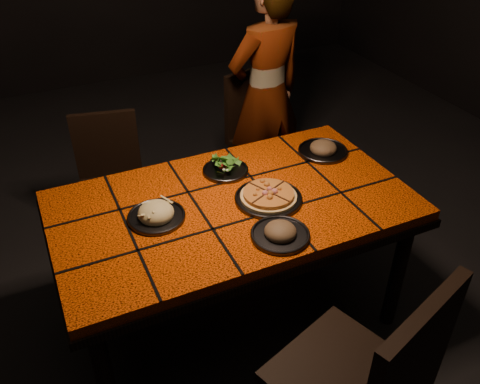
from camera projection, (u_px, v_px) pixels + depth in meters
name	position (u px, v px, depth m)	size (l,w,h in m)	color
room_shell	(231.00, 35.00, 1.86)	(6.04, 7.04, 3.08)	black
dining_table	(233.00, 215.00, 2.34)	(1.62, 0.92, 0.75)	#D74406
chair_near	(371.00, 379.00, 1.72)	(0.59, 0.59, 1.02)	black
chair_far_left	(110.00, 174.00, 2.98)	(0.44, 0.44, 0.83)	black
chair_far_right	(259.00, 128.00, 3.39)	(0.49, 0.49, 0.89)	black
diner	(266.00, 95.00, 3.22)	(0.56, 0.37, 1.53)	brown
plate_pizza	(268.00, 197.00, 2.29)	(0.34, 0.34, 0.04)	#3A3A40
plate_pasta	(156.00, 214.00, 2.17)	(0.25, 0.25, 0.08)	#3A3A40
plate_salad	(225.00, 167.00, 2.48)	(0.22, 0.22, 0.07)	#3A3A40
plate_mushroom_a	(280.00, 232.00, 2.07)	(0.25, 0.25, 0.08)	#3A3A40
plate_mushroom_b	(323.00, 149.00, 2.64)	(0.26, 0.26, 0.08)	#3A3A40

